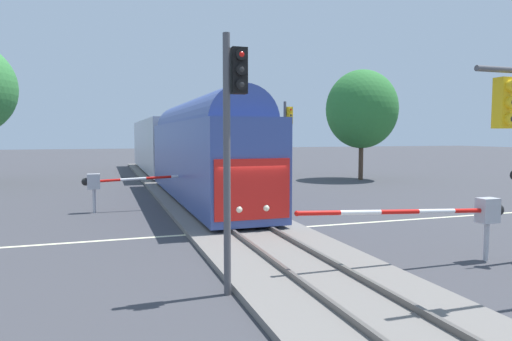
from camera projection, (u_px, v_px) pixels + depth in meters
ground_plane at (244, 231)px, 17.17m from camera, size 220.00×220.00×0.00m
road_centre_stripe at (244, 231)px, 17.17m from camera, size 44.00×0.20×0.01m
railway_track at (244, 229)px, 17.17m from camera, size 4.40×80.00×0.32m
commuter_train at (175, 146)px, 33.35m from camera, size 3.04×39.75×5.16m
crossing_gate_near at (465, 213)px, 12.77m from camera, size 6.47×0.40×1.80m
crossing_gate_far at (112, 182)px, 21.36m from camera, size 6.49×0.40×1.80m
traffic_signal_median at (233, 122)px, 10.06m from camera, size 0.53×0.38×5.78m
traffic_signal_far_side at (287, 133)px, 26.75m from camera, size 0.53×0.38×5.52m
maple_right_background at (362, 109)px, 36.56m from camera, size 5.68×5.68×8.74m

